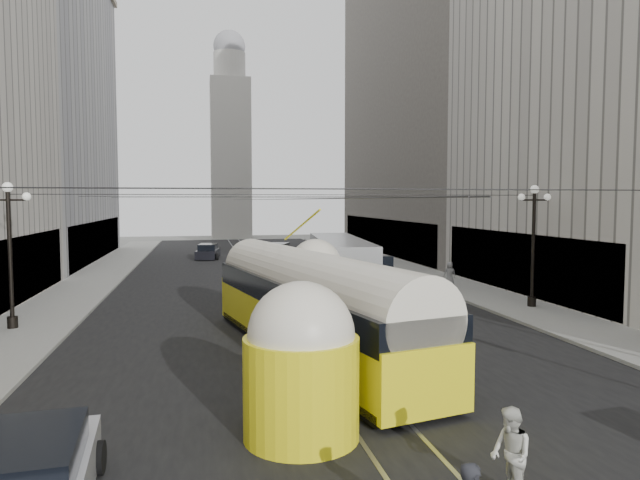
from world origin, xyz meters
name	(u,v)px	position (x,y,z in m)	size (l,w,h in m)	color
road	(264,279)	(0.00, 32.50, 0.00)	(20.00, 85.00, 0.02)	black
sidewalk_left	(99,276)	(-12.00, 36.00, 0.07)	(4.00, 72.00, 0.15)	gray
sidewalk_right	(403,268)	(12.00, 36.00, 0.07)	(4.00, 72.00, 0.15)	gray
rail_left	(254,279)	(-0.75, 32.50, 0.00)	(0.12, 85.00, 0.04)	gray
rail_right	(274,278)	(0.75, 32.50, 0.00)	(0.12, 85.00, 0.04)	gray
building_left_far	(26,106)	(-19.99, 48.00, 14.31)	(12.60, 28.60, 28.60)	#999999
building_right_far	(438,99)	(20.00, 48.00, 16.31)	(12.60, 32.60, 32.60)	#514C47
distant_tower	(230,140)	(0.00, 80.00, 14.97)	(6.00, 6.00, 31.36)	#B2AFA8
lamppost_left_mid	(10,246)	(-12.60, 18.00, 3.74)	(1.86, 0.44, 6.37)	black
lamppost_right_mid	(533,238)	(12.60, 18.00, 3.74)	(1.86, 0.44, 6.37)	black
catenary	(267,198)	(0.12, 31.49, 5.88)	(25.00, 72.00, 0.23)	black
streetcar	(311,305)	(-0.50, 11.58, 1.89)	(6.03, 17.29, 3.87)	yellow
city_bus	(340,262)	(4.08, 25.82, 1.82)	(4.10, 13.31, 3.32)	#999C9E
sedan_white_far	(278,252)	(2.86, 46.53, 0.69)	(3.70, 5.24, 1.53)	silver
sedan_dark_far	(208,252)	(-3.87, 48.05, 0.66)	(2.55, 4.82, 1.45)	black
pedestrian_crossing_b	(511,454)	(1.32, 0.73, 0.90)	(0.87, 0.68, 1.79)	beige
pedestrian_sidewalk_right	(450,274)	(11.36, 25.49, 0.94)	(0.78, 0.48, 1.59)	slate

